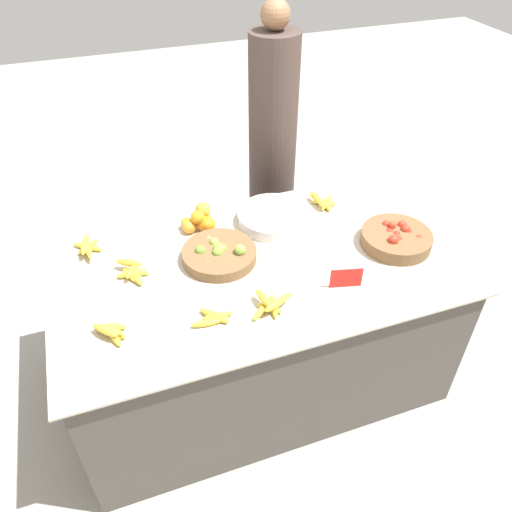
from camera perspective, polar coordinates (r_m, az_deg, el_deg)
name	(u,v)px	position (r m, az deg, el deg)	size (l,w,h in m)	color
ground_plane	(256,370)	(2.91, 0.00, -12.90)	(12.00, 12.00, 0.00)	#A39E93
market_table	(256,322)	(2.61, 0.00, -7.57)	(1.88, 1.08, 0.79)	#4C4742
lime_bowl	(219,254)	(2.35, -4.24, 0.28)	(0.35, 0.35, 0.10)	brown
tomato_basket	(396,238)	(2.52, 15.72, 1.96)	(0.34, 0.34, 0.10)	brown
orange_pile	(200,220)	(2.54, -6.37, 4.06)	(0.17, 0.13, 0.13)	orange
metal_bowl	(273,217)	(2.59, 2.01, 4.46)	(0.37, 0.37, 0.06)	silver
price_sign	(346,278)	(2.22, 10.26, -2.50)	(0.14, 0.04, 0.10)	red
banana_bunch_middle_right	(214,317)	(2.07, -4.87, -6.99)	(0.18, 0.13, 0.03)	gold
banana_bunch_middle_left	(270,304)	(2.10, 1.60, -5.55)	(0.21, 0.16, 0.06)	gold
banana_bunch_back_center	(110,331)	(2.08, -16.38, -8.22)	(0.14, 0.15, 0.06)	gold
banana_bunch_front_left	(132,272)	(2.33, -13.96, -1.73)	(0.15, 0.19, 0.06)	gold
banana_bunch_front_right	(87,247)	(2.52, -18.77, 0.99)	(0.15, 0.19, 0.06)	gold
banana_bunch_front_center	(323,201)	(2.74, 7.67, 6.19)	(0.14, 0.17, 0.06)	gold
vendor_person	(272,159)	(3.16, 1.86, 11.07)	(0.29, 0.29, 1.71)	#473833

